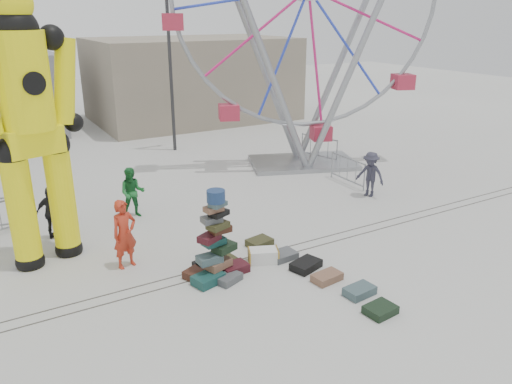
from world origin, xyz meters
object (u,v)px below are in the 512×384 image
lamp_post_right (172,57)px  crash_test_dummy (29,121)px  barricade_dummy_b (0,218)px  pedestrian_red (125,234)px  pedestrian_grey (370,174)px  lamp_post_left (3,60)px  steamer_trunk (263,256)px  barricade_wheel_back (319,148)px  pedestrian_green (132,193)px  pedestrian_black (53,213)px  suitcase_tower (216,252)px  ferris_wheel (308,14)px  barricade_wheel_front (347,171)px

lamp_post_right → crash_test_dummy: bearing=-128.4°
barricade_dummy_b → pedestrian_red: (2.72, -3.92, 0.39)m
barricade_dummy_b → pedestrian_grey: size_ratio=1.19×
lamp_post_left → steamer_trunk: bearing=-72.4°
pedestrian_red → pedestrian_grey: 9.42m
barricade_wheel_back → pedestrian_green: 9.87m
crash_test_dummy → pedestrian_black: bearing=60.0°
suitcase_tower → crash_test_dummy: bearing=126.8°
pedestrian_red → pedestrian_grey: pedestrian_red is taller
lamp_post_left → barricade_wheel_back: lamp_post_left is taller
lamp_post_left → pedestrian_grey: bearing=-48.1°
pedestrian_grey → ferris_wheel: bearing=155.7°
barricade_wheel_front → barricade_dummy_b: bearing=83.9°
barricade_dummy_b → pedestrian_green: bearing=-27.7°
crash_test_dummy → barricade_dummy_b: (-0.99, 2.47, -3.33)m
ferris_wheel → barricade_wheel_back: 5.97m
ferris_wheel → barricade_dummy_b: 13.75m
pedestrian_black → barricade_dummy_b: bearing=-7.9°
barricade_dummy_b → barricade_wheel_front: (12.30, -1.52, 0.00)m
ferris_wheel → pedestrian_grey: size_ratio=7.71×
suitcase_tower → barricade_wheel_back: (8.89, 7.47, -0.11)m
ferris_wheel → pedestrian_red: ferris_wheel is taller
barricade_wheel_back → lamp_post_left: bearing=-136.2°
steamer_trunk → barricade_wheel_front: bearing=55.5°
lamp_post_right → pedestrian_red: lamp_post_right is taller
pedestrian_grey → pedestrian_green: bearing=-127.7°
pedestrian_black → lamp_post_right: bearing=-102.0°
lamp_post_left → pedestrian_black: bearing=-90.2°
lamp_post_left → pedestrian_green: size_ratio=4.71×
barricade_dummy_b → pedestrian_red: pedestrian_red is taller
suitcase_tower → crash_test_dummy: (-3.59, 3.10, 3.23)m
barricade_dummy_b → pedestrian_grey: 12.47m
suitcase_tower → pedestrian_black: suitcase_tower is taller
steamer_trunk → lamp_post_right: bearing=101.9°
pedestrian_red → suitcase_tower: bearing=-56.0°
pedestrian_grey → barricade_wheel_front: bearing=151.1°
pedestrian_green → pedestrian_black: bearing=-149.8°
lamp_post_left → pedestrian_green: lamp_post_left is taller
lamp_post_left → barricade_wheel_front: bearing=-43.7°
suitcase_tower → steamer_trunk: suitcase_tower is taller
lamp_post_right → lamp_post_left: 7.28m
pedestrian_red → barricade_dummy_b: bearing=110.3°
steamer_trunk → pedestrian_grey: bearing=45.4°
suitcase_tower → barricade_dummy_b: 7.21m
lamp_post_right → pedestrian_black: (-7.04, -7.94, -3.67)m
barricade_dummy_b → pedestrian_green: 3.99m
steamer_trunk → pedestrian_red: bearing=176.3°
lamp_post_left → barricade_wheel_front: (10.89, -10.41, -3.93)m
lamp_post_left → lamp_post_right: bearing=-15.9°
barricade_wheel_back → pedestrian_grey: size_ratio=1.19×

